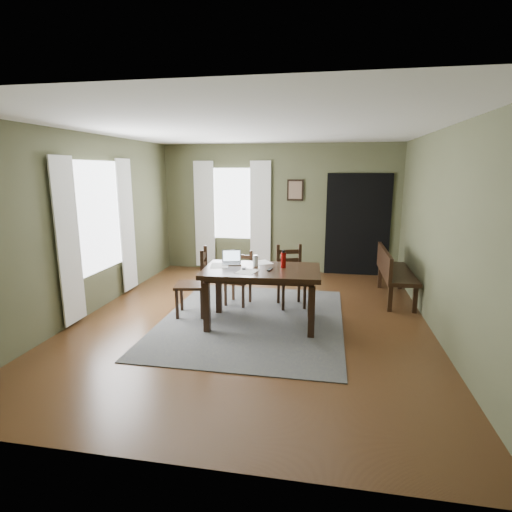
% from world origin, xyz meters
% --- Properties ---
extents(ground, '(5.00, 6.00, 0.01)m').
position_xyz_m(ground, '(0.00, 0.00, -0.01)').
color(ground, '#492C16').
extents(room_shell, '(5.02, 6.02, 2.71)m').
position_xyz_m(room_shell, '(0.00, 0.00, 1.80)').
color(room_shell, '#4E5135').
rests_on(room_shell, ground).
extents(rug, '(2.60, 3.20, 0.01)m').
position_xyz_m(rug, '(0.00, 0.00, 0.01)').
color(rug, '#424242').
rests_on(rug, ground).
extents(dining_table, '(1.66, 1.05, 0.81)m').
position_xyz_m(dining_table, '(0.16, -0.14, 0.72)').
color(dining_table, black).
rests_on(dining_table, rug).
extents(chair_end, '(0.52, 0.52, 1.03)m').
position_xyz_m(chair_end, '(-0.89, 0.05, 0.51)').
color(chair_end, black).
rests_on(chair_end, rug).
extents(chair_back_left, '(0.44, 0.44, 0.87)m').
position_xyz_m(chair_back_left, '(-0.35, 0.69, 0.43)').
color(chair_back_left, black).
rests_on(chair_back_left, rug).
extents(chair_back_right, '(0.54, 0.54, 0.97)m').
position_xyz_m(chair_back_right, '(0.49, 0.75, 0.48)').
color(chair_back_right, black).
rests_on(chair_back_right, rug).
extents(bench, '(0.49, 1.51, 0.85)m').
position_xyz_m(bench, '(2.14, 1.40, 0.51)').
color(bench, black).
rests_on(bench, ground).
extents(laptop, '(0.33, 0.28, 0.19)m').
position_xyz_m(laptop, '(-0.33, 0.12, 0.87)').
color(laptop, '#B7B7BC').
rests_on(laptop, dining_table).
extents(computer_mouse, '(0.06, 0.09, 0.03)m').
position_xyz_m(computer_mouse, '(-0.08, -0.21, 0.83)').
color(computer_mouse, '#3F3F42').
rests_on(computer_mouse, dining_table).
extents(tv_remote, '(0.06, 0.17, 0.02)m').
position_xyz_m(tv_remote, '(0.28, -0.18, 0.83)').
color(tv_remote, black).
rests_on(tv_remote, dining_table).
extents(drinking_glass, '(0.08, 0.08, 0.16)m').
position_xyz_m(drinking_glass, '(0.05, 0.00, 0.90)').
color(drinking_glass, silver).
rests_on(drinking_glass, dining_table).
extents(water_bottle, '(0.09, 0.09, 0.25)m').
position_xyz_m(water_bottle, '(0.45, -0.02, 0.93)').
color(water_bottle, '#960E0B').
rests_on(water_bottle, dining_table).
extents(paper_a, '(0.31, 0.37, 0.00)m').
position_xyz_m(paper_a, '(-0.47, -0.05, 0.82)').
color(paper_a, white).
rests_on(paper_a, dining_table).
extents(paper_c, '(0.35, 0.37, 0.00)m').
position_xyz_m(paper_c, '(0.11, 0.25, 0.82)').
color(paper_c, white).
rests_on(paper_c, dining_table).
extents(paper_e, '(0.31, 0.36, 0.00)m').
position_xyz_m(paper_e, '(-0.01, -0.32, 0.82)').
color(paper_e, white).
rests_on(paper_e, dining_table).
extents(window_left, '(0.01, 1.30, 1.70)m').
position_xyz_m(window_left, '(-2.47, 0.20, 1.45)').
color(window_left, white).
rests_on(window_left, ground).
extents(window_back, '(1.00, 0.01, 1.50)m').
position_xyz_m(window_back, '(-1.00, 2.97, 1.45)').
color(window_back, white).
rests_on(window_back, ground).
extents(curtain_left_near, '(0.03, 0.48, 2.30)m').
position_xyz_m(curtain_left_near, '(-2.44, -0.62, 1.20)').
color(curtain_left_near, silver).
rests_on(curtain_left_near, ground).
extents(curtain_left_far, '(0.03, 0.48, 2.30)m').
position_xyz_m(curtain_left_far, '(-2.44, 1.02, 1.20)').
color(curtain_left_far, silver).
rests_on(curtain_left_far, ground).
extents(curtain_back_left, '(0.44, 0.03, 2.30)m').
position_xyz_m(curtain_back_left, '(-1.62, 2.94, 1.20)').
color(curtain_back_left, silver).
rests_on(curtain_back_left, ground).
extents(curtain_back_right, '(0.44, 0.03, 2.30)m').
position_xyz_m(curtain_back_right, '(-0.38, 2.94, 1.20)').
color(curtain_back_right, silver).
rests_on(curtain_back_right, ground).
extents(framed_picture, '(0.34, 0.03, 0.44)m').
position_xyz_m(framed_picture, '(0.35, 2.97, 1.75)').
color(framed_picture, black).
rests_on(framed_picture, ground).
extents(doorway_back, '(1.30, 0.03, 2.10)m').
position_xyz_m(doorway_back, '(1.65, 2.97, 1.05)').
color(doorway_back, black).
rests_on(doorway_back, ground).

